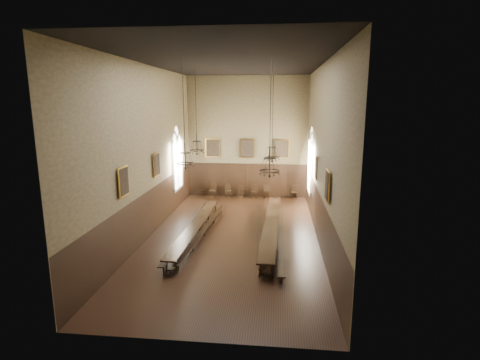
% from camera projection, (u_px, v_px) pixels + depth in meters
% --- Properties ---
extents(floor, '(9.00, 18.00, 0.02)m').
position_uv_depth(floor, '(233.00, 237.00, 20.07)').
color(floor, black).
rests_on(floor, ground).
extents(ceiling, '(9.00, 18.00, 0.02)m').
position_uv_depth(ceiling, '(232.00, 62.00, 18.22)').
color(ceiling, black).
rests_on(ceiling, ground).
extents(wall_back, '(9.00, 0.02, 9.00)m').
position_uv_depth(wall_back, '(247.00, 138.00, 27.92)').
color(wall_back, olive).
rests_on(wall_back, ground).
extents(wall_front, '(9.00, 0.02, 9.00)m').
position_uv_depth(wall_front, '(193.00, 198.00, 10.37)').
color(wall_front, olive).
rests_on(wall_front, ground).
extents(wall_left, '(0.02, 18.00, 9.00)m').
position_uv_depth(wall_left, '(147.00, 153.00, 19.59)').
color(wall_left, olive).
rests_on(wall_left, ground).
extents(wall_right, '(0.02, 18.00, 9.00)m').
position_uv_depth(wall_right, '(322.00, 155.00, 18.69)').
color(wall_right, olive).
rests_on(wall_right, ground).
extents(wainscot_panelling, '(9.00, 18.00, 2.50)m').
position_uv_depth(wainscot_panelling, '(233.00, 215.00, 19.81)').
color(wainscot_panelling, black).
rests_on(wainscot_panelling, floor).
extents(table_left, '(0.89, 9.70, 0.76)m').
position_uv_depth(table_left, '(196.00, 230.00, 20.00)').
color(table_left, black).
rests_on(table_left, floor).
extents(table_right, '(1.02, 10.64, 0.83)m').
position_uv_depth(table_right, '(271.00, 229.00, 20.01)').
color(table_right, black).
rests_on(table_right, floor).
extents(bench_left_outer, '(0.59, 10.39, 0.47)m').
position_uv_depth(bench_left_outer, '(188.00, 229.00, 20.43)').
color(bench_left_outer, black).
rests_on(bench_left_outer, floor).
extents(bench_left_inner, '(0.84, 9.44, 0.42)m').
position_uv_depth(bench_left_inner, '(204.00, 231.00, 20.13)').
color(bench_left_inner, black).
rests_on(bench_left_inner, floor).
extents(bench_right_inner, '(0.92, 9.64, 0.43)m').
position_uv_depth(bench_right_inner, '(260.00, 232.00, 19.99)').
color(bench_right_inner, black).
rests_on(bench_right_inner, floor).
extents(bench_right_outer, '(0.35, 10.34, 0.47)m').
position_uv_depth(bench_right_outer, '(281.00, 235.00, 19.53)').
color(bench_right_outer, black).
rests_on(bench_right_outer, floor).
extents(chair_0, '(0.55, 0.55, 1.00)m').
position_uv_depth(chair_0, '(201.00, 192.00, 28.71)').
color(chair_0, black).
rests_on(chair_0, floor).
extents(chair_1, '(0.55, 0.55, 1.04)m').
position_uv_depth(chair_1, '(213.00, 193.00, 28.51)').
color(chair_1, black).
rests_on(chair_1, floor).
extents(chair_2, '(0.55, 0.55, 1.02)m').
position_uv_depth(chair_2, '(228.00, 193.00, 28.51)').
color(chair_2, black).
rests_on(chair_2, floor).
extents(chair_3, '(0.41, 0.41, 0.88)m').
position_uv_depth(chair_3, '(241.00, 194.00, 28.39)').
color(chair_3, black).
rests_on(chair_3, floor).
extents(chair_4, '(0.51, 0.51, 0.99)m').
position_uv_depth(chair_4, '(254.00, 194.00, 28.24)').
color(chair_4, black).
rests_on(chair_4, floor).
extents(chair_5, '(0.48, 0.48, 0.99)m').
position_uv_depth(chair_5, '(267.00, 194.00, 28.10)').
color(chair_5, black).
rests_on(chair_5, floor).
extents(chair_7, '(0.47, 0.47, 0.99)m').
position_uv_depth(chair_7, '(294.00, 195.00, 28.00)').
color(chair_7, black).
rests_on(chair_7, floor).
extents(chandelier_back_left, '(0.80, 0.80, 4.76)m').
position_uv_depth(chandelier_back_left, '(197.00, 144.00, 21.44)').
color(chandelier_back_left, black).
rests_on(chandelier_back_left, ceiling).
extents(chandelier_back_right, '(0.86, 0.86, 5.09)m').
position_uv_depth(chandelier_back_right, '(272.00, 151.00, 20.92)').
color(chandelier_back_right, black).
rests_on(chandelier_back_right, ceiling).
extents(chandelier_front_left, '(0.77, 0.77, 4.80)m').
position_uv_depth(chandelier_front_left, '(185.00, 156.00, 17.10)').
color(chandelier_front_left, black).
rests_on(chandelier_front_left, ceiling).
extents(chandelier_front_right, '(0.90, 0.90, 5.09)m').
position_uv_depth(chandelier_front_right, '(270.00, 164.00, 16.72)').
color(chandelier_front_right, black).
rests_on(chandelier_front_right, ceiling).
extents(portrait_back_0, '(1.10, 0.12, 1.40)m').
position_uv_depth(portrait_back_0, '(213.00, 148.00, 28.21)').
color(portrait_back_0, gold).
rests_on(portrait_back_0, wall_back).
extents(portrait_back_1, '(1.10, 0.12, 1.40)m').
position_uv_depth(portrait_back_1, '(247.00, 148.00, 27.95)').
color(portrait_back_1, gold).
rests_on(portrait_back_1, wall_back).
extents(portrait_back_2, '(1.10, 0.12, 1.40)m').
position_uv_depth(portrait_back_2, '(282.00, 149.00, 27.70)').
color(portrait_back_2, gold).
rests_on(portrait_back_2, wall_back).
extents(portrait_left_0, '(0.12, 1.00, 1.30)m').
position_uv_depth(portrait_left_0, '(156.00, 165.00, 20.72)').
color(portrait_left_0, gold).
rests_on(portrait_left_0, wall_left).
extents(portrait_left_1, '(0.12, 1.00, 1.30)m').
position_uv_depth(portrait_left_1, '(124.00, 181.00, 16.33)').
color(portrait_left_1, gold).
rests_on(portrait_left_1, wall_left).
extents(portrait_right_0, '(0.12, 1.00, 1.30)m').
position_uv_depth(portrait_right_0, '(317.00, 167.00, 19.84)').
color(portrait_right_0, gold).
rests_on(portrait_right_0, wall_right).
extents(portrait_right_1, '(0.12, 1.00, 1.30)m').
position_uv_depth(portrait_right_1, '(327.00, 186.00, 15.46)').
color(portrait_right_1, gold).
rests_on(portrait_right_1, wall_right).
extents(window_right, '(0.20, 2.20, 4.60)m').
position_uv_depth(window_right, '(311.00, 160.00, 24.28)').
color(window_right, white).
rests_on(window_right, wall_right).
extents(window_left, '(0.20, 2.20, 4.60)m').
position_uv_depth(window_left, '(177.00, 158.00, 25.16)').
color(window_left, white).
rests_on(window_left, wall_left).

